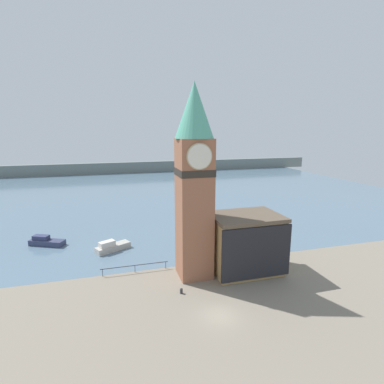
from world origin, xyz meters
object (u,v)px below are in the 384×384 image
(boat_near, at_px, (112,247))
(pier_building, at_px, (245,243))
(boat_far, at_px, (46,242))
(mooring_bollard_near, at_px, (181,291))
(clock_tower, at_px, (194,178))

(boat_near, bearing_deg, pier_building, -61.62)
(boat_far, distance_m, mooring_bollard_near, 28.79)
(boat_near, relative_size, mooring_bollard_near, 8.65)
(pier_building, xyz_separation_m, boat_far, (-29.16, 18.09, -3.48))
(clock_tower, xyz_separation_m, mooring_bollard_near, (-2.90, -4.27, -13.26))
(boat_near, xyz_separation_m, boat_far, (-10.97, 5.61, -0.03))
(pier_building, distance_m, mooring_bollard_near, 11.44)
(boat_far, bearing_deg, pier_building, -6.75)
(boat_far, bearing_deg, mooring_bollard_near, -23.75)
(boat_far, height_order, mooring_bollard_near, boat_far)
(clock_tower, relative_size, pier_building, 2.62)
(pier_building, bearing_deg, boat_far, 148.18)
(boat_far, bearing_deg, boat_near, -2.03)
(clock_tower, height_order, boat_near, clock_tower)
(pier_building, distance_m, boat_far, 34.49)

